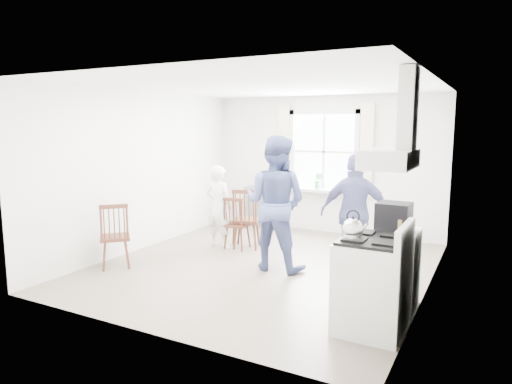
% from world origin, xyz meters
% --- Properties ---
extents(room_shell, '(4.62, 5.12, 2.64)m').
position_xyz_m(room_shell, '(0.00, 0.00, 1.30)').
color(room_shell, '#786A5C').
rests_on(room_shell, ground).
extents(window_assembly, '(1.88, 0.24, 1.70)m').
position_xyz_m(window_assembly, '(0.00, 2.45, 1.46)').
color(window_assembly, white).
rests_on(window_assembly, room_shell).
extents(range_hood, '(0.45, 0.76, 0.94)m').
position_xyz_m(range_hood, '(2.07, -1.35, 1.90)').
color(range_hood, silver).
rests_on(range_hood, room_shell).
extents(shelf_unit, '(0.40, 0.30, 0.80)m').
position_xyz_m(shelf_unit, '(-1.40, 2.33, 0.40)').
color(shelf_unit, slate).
rests_on(shelf_unit, ground).
extents(gas_stove, '(0.68, 0.76, 1.12)m').
position_xyz_m(gas_stove, '(1.91, -1.35, 0.48)').
color(gas_stove, silver).
rests_on(gas_stove, ground).
extents(kettle, '(0.21, 0.21, 0.30)m').
position_xyz_m(kettle, '(1.73, -1.50, 1.05)').
color(kettle, silver).
rests_on(kettle, gas_stove).
extents(low_cabinet, '(0.50, 0.55, 0.90)m').
position_xyz_m(low_cabinet, '(1.98, -0.65, 0.45)').
color(low_cabinet, silver).
rests_on(low_cabinet, ground).
extents(stereo_stack, '(0.36, 0.33, 0.32)m').
position_xyz_m(stereo_stack, '(1.96, -0.73, 1.06)').
color(stereo_stack, black).
rests_on(stereo_stack, low_cabinet).
extents(cardboard_box, '(0.30, 0.26, 0.16)m').
position_xyz_m(cardboard_box, '(2.00, -0.77, 0.98)').
color(cardboard_box, '#A3794F').
rests_on(cardboard_box, low_cabinet).
extents(windsor_chair_a, '(0.54, 0.53, 1.02)m').
position_xyz_m(windsor_chair_a, '(-0.70, 0.68, 0.62)').
color(windsor_chair_a, '#462216').
rests_on(windsor_chair_a, ground).
extents(windsor_chair_b, '(0.40, 0.39, 0.89)m').
position_xyz_m(windsor_chair_b, '(-0.84, 0.56, 0.54)').
color(windsor_chair_b, '#462216').
rests_on(windsor_chair_b, ground).
extents(windsor_chair_c, '(0.57, 0.57, 0.97)m').
position_xyz_m(windsor_chair_c, '(-1.83, -1.13, 0.59)').
color(windsor_chair_c, '#462216').
rests_on(windsor_chair_c, ground).
extents(person_left, '(0.53, 0.53, 1.39)m').
position_xyz_m(person_left, '(-1.15, 0.56, 0.70)').
color(person_left, white).
rests_on(person_left, ground).
extents(person_mid, '(0.94, 0.94, 1.91)m').
position_xyz_m(person_mid, '(0.19, -0.03, 0.96)').
color(person_mid, '#4C588D').
rests_on(person_mid, ground).
extents(person_right, '(1.18, 1.18, 1.66)m').
position_xyz_m(person_right, '(1.21, 0.44, 0.83)').
color(person_right, navy).
rests_on(person_right, ground).
extents(potted_plant, '(0.17, 0.17, 0.31)m').
position_xyz_m(potted_plant, '(-0.06, 2.36, 1.00)').
color(potted_plant, '#32713A').
rests_on(potted_plant, window_assembly).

